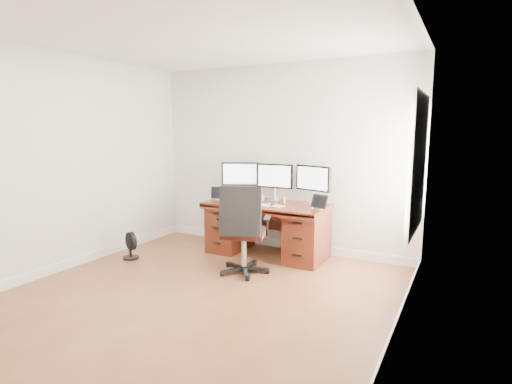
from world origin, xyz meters
The scene contains 20 objects.
ground centered at (0.00, 0.00, 0.00)m, with size 4.50×4.50×0.00m, color brown.
back_wall centered at (0.00, 2.25, 1.35)m, with size 4.00×0.10×2.70m, color silver.
right_wall centered at (2.00, 0.11, 1.35)m, with size 0.10×4.50×2.70m.
desk centered at (0.00, 1.83, 0.40)m, with size 1.70×0.80×0.75m.
office_chair centered at (0.09, 1.00, 0.37)m, with size 0.76×0.76×1.12m.
floor_fan centered at (-1.58, 0.78, 0.18)m, with size 0.26×0.22×0.37m.
monitor_left centered at (-0.58, 2.07, 1.09)m, with size 0.51×0.26×0.53m.
monitor_center centered at (0.00, 2.07, 1.09)m, with size 0.55×0.14×0.53m.
monitor_right centered at (0.58, 2.07, 1.09)m, with size 0.54×0.19×0.53m.
tablet_left centered at (-0.75, 1.75, 0.84)m, with size 0.24×0.17×0.19m.
tablet_right centered at (0.79, 1.75, 0.84)m, with size 0.25×0.14×0.19m.
keyboard centered at (-0.01, 1.62, 0.76)m, with size 0.29×0.12×0.01m, color white.
trackpad centered at (0.24, 1.67, 0.76)m, with size 0.14×0.14×0.01m, color silver.
drawing_tablet centered at (-0.25, 1.60, 0.76)m, with size 0.21×0.13×0.01m, color black.
phone centered at (0.05, 1.77, 0.76)m, with size 0.14×0.07×0.01m, color black.
figurine_brown centered at (-0.38, 1.95, 0.80)m, with size 0.03×0.03×0.09m.
figurine_blue centered at (-0.26, 1.95, 0.80)m, with size 0.03×0.03×0.09m.
figurine_pink centered at (-0.13, 1.95, 0.80)m, with size 0.03×0.03×0.09m.
figurine_purple centered at (0.09, 1.95, 0.80)m, with size 0.03×0.03×0.09m.
figurine_orange centered at (0.21, 1.95, 0.80)m, with size 0.03×0.03×0.09m.
Camera 1 is at (2.45, -3.08, 1.76)m, focal length 28.00 mm.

